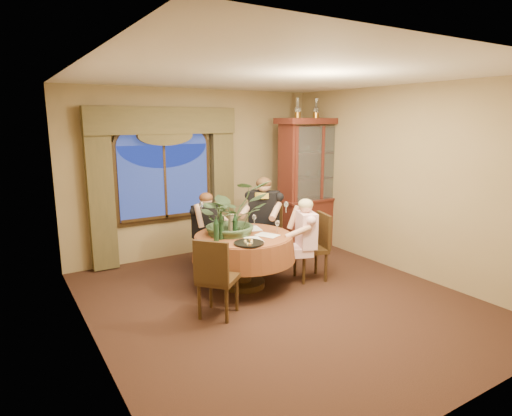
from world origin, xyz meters
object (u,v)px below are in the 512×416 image
olive_bowl (245,233)px  wine_bottle_2 (221,227)px  oil_lamp_left (298,108)px  oil_lamp_center (316,108)px  oil_lamp_right (333,109)px  stoneware_vase (233,223)px  wine_bottle_1 (235,226)px  centerpiece_plant (232,188)px  chair_back (211,239)px  wine_bottle_3 (221,223)px  person_scarf (264,221)px  person_pink (306,241)px  chair_right (311,247)px  person_back (206,232)px  china_cabinet (314,183)px  dining_table (244,261)px  chair_back_right (266,236)px  wine_bottle_0 (216,229)px  chair_front_left (218,277)px

olive_bowl → wine_bottle_2: 0.41m
oil_lamp_left → oil_lamp_center: 0.40m
oil_lamp_right → stoneware_vase: oil_lamp_right is taller
oil_lamp_right → olive_bowl: size_ratio=2.17×
wine_bottle_1 → centerpiece_plant: bearing=70.5°
oil_lamp_right → wine_bottle_1: bearing=-156.4°
chair_back → wine_bottle_1: bearing=79.3°
chair_back → olive_bowl: 0.98m
oil_lamp_center → wine_bottle_3: (-2.38, -0.93, -1.58)m
person_scarf → wine_bottle_3: bearing=75.1°
chair_back → wine_bottle_3: bearing=70.9°
chair_back → person_pink: bearing=122.8°
oil_lamp_center → chair_right: 2.68m
person_back → person_scarf: person_scarf is taller
china_cabinet → centerpiece_plant: size_ratio=2.09×
dining_table → oil_lamp_right: (2.52, 1.09, 2.12)m
chair_back_right → wine_bottle_2: (-1.12, -0.64, 0.44)m
person_pink → wine_bottle_3: 1.24m
person_scarf → wine_bottle_3: 1.15m
oil_lamp_center → wine_bottle_2: 3.16m
chair_back → olive_bowl: size_ratio=6.12×
wine_bottle_0 → wine_bottle_1: bearing=5.2°
chair_right → chair_back_right: 0.88m
oil_lamp_right → chair_front_left: size_ratio=0.35×
chair_back → wine_bottle_1: (-0.13, -1.00, 0.44)m
wine_bottle_0 → oil_lamp_right: bearing=21.9°
person_back → chair_front_left: bearing=59.4°
dining_table → person_back: 0.92m
china_cabinet → stoneware_vase: size_ratio=8.61×
olive_bowl → oil_lamp_left: bearing=33.2°
oil_lamp_left → wine_bottle_3: (-1.98, -0.93, -1.58)m
person_pink → wine_bottle_0: 1.37m
chair_front_left → wine_bottle_1: (0.53, 0.53, 0.44)m
oil_lamp_center → chair_back_right: (-1.37, -0.50, -2.01)m
wine_bottle_0 → person_back: bearing=72.3°
china_cabinet → wine_bottle_2: 2.75m
china_cabinet → wine_bottle_1: size_ratio=7.03×
dining_table → stoneware_vase: 0.54m
wine_bottle_2 → chair_back_right: bearing=29.8°
china_cabinet → chair_front_left: (-2.83, -1.71, -0.68)m
wine_bottle_0 → chair_back_right: bearing=30.1°
china_cabinet → wine_bottle_1: china_cabinet is taller
person_scarf → wine_bottle_3: size_ratio=4.31×
china_cabinet → wine_bottle_1: 2.60m
chair_right → chair_back: (-1.02, 1.17, 0.00)m
chair_right → centerpiece_plant: (-1.06, 0.43, 0.90)m
centerpiece_plant → olive_bowl: 0.65m
person_back → stoneware_vase: size_ratio=4.55×
chair_back → wine_bottle_1: wine_bottle_1 is taller
oil_lamp_center → chair_back: (-2.17, -0.18, -2.01)m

